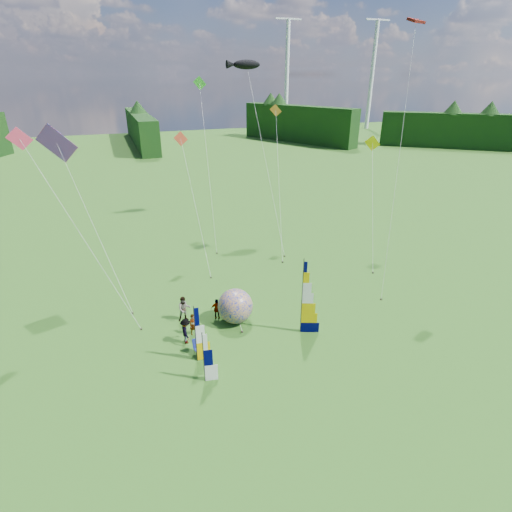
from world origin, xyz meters
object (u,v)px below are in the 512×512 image
object	(u,v)px
spectator_b	(184,309)
spectator_c	(186,331)
kite_whale	(265,149)
spectator_a	(193,324)
spectator_d	(217,309)
side_banner_left	(196,335)
side_banner_far	(204,358)
camp_chair	(198,347)
bol_inflatable	(235,306)
feather_banner_main	(302,298)

from	to	relation	value
spectator_b	spectator_c	distance (m)	2.59
spectator_c	kite_whale	xyz separation A→B (m)	(11.36, 15.42, 8.22)
spectator_a	spectator_d	distance (m)	2.29
side_banner_left	side_banner_far	size ratio (longest dim) A/B	1.17
side_banner_left	kite_whale	distance (m)	21.90
spectator_c	kite_whale	distance (m)	20.84
side_banner_far	camp_chair	size ratio (longest dim) A/B	3.07
side_banner_left	side_banner_far	world-z (taller)	side_banner_left
spectator_a	spectator_b	bearing A→B (deg)	86.76
kite_whale	camp_chair	bearing A→B (deg)	-139.32
side_banner_far	bol_inflatable	xyz separation A→B (m)	(3.42, 5.12, -0.37)
kite_whale	side_banner_far	bearing A→B (deg)	-136.35
side_banner_left	bol_inflatable	size ratio (longest dim) A/B	1.52
spectator_a	spectator_d	bearing A→B (deg)	21.46
feather_banner_main	spectator_c	distance (m)	7.67
spectator_b	spectator_d	distance (m)	2.27
bol_inflatable	camp_chair	xyz separation A→B (m)	(-3.22, -2.69, -0.70)
bol_inflatable	feather_banner_main	bearing A→B (deg)	-37.03
spectator_a	spectator_d	world-z (taller)	spectator_d
camp_chair	spectator_d	bearing A→B (deg)	49.87
spectator_d	kite_whale	size ratio (longest dim) A/B	0.09
side_banner_left	kite_whale	size ratio (longest dim) A/B	0.20
spectator_c	spectator_a	bearing A→B (deg)	-40.37
feather_banner_main	bol_inflatable	bearing A→B (deg)	164.59
spectator_b	camp_chair	xyz separation A→B (m)	(0.06, -4.02, -0.41)
side_banner_left	spectator_c	world-z (taller)	side_banner_left
bol_inflatable	side_banner_left	bearing A→B (deg)	-136.66
spectator_c	camp_chair	size ratio (longest dim) A/B	1.69
spectator_a	spectator_b	size ratio (longest dim) A/B	0.81
camp_chair	feather_banner_main	bearing A→B (deg)	-8.71
bol_inflatable	kite_whale	bearing A→B (deg)	61.54
side_banner_left	spectator_a	distance (m)	2.97
bol_inflatable	spectator_b	xyz separation A→B (m)	(-3.29, 1.32, -0.29)
feather_banner_main	camp_chair	bearing A→B (deg)	-158.83
spectator_b	kite_whale	world-z (taller)	kite_whale
spectator_a	kite_whale	world-z (taller)	kite_whale
side_banner_left	bol_inflatable	world-z (taller)	side_banner_left
side_banner_far	camp_chair	world-z (taller)	side_banner_far
spectator_a	spectator_c	xyz separation A→B (m)	(-0.63, -0.73, 0.12)
side_banner_far	bol_inflatable	world-z (taller)	side_banner_far
spectator_c	side_banner_far	bearing A→B (deg)	-175.99
feather_banner_main	kite_whale	bearing A→B (deg)	98.19
spectator_a	kite_whale	xyz separation A→B (m)	(10.73, 14.69, 8.34)
side_banner_left	spectator_b	world-z (taller)	side_banner_left
bol_inflatable	spectator_a	world-z (taller)	bol_inflatable
spectator_a	kite_whale	bearing A→B (deg)	43.20
bol_inflatable	camp_chair	bearing A→B (deg)	-140.10
bol_inflatable	spectator_b	distance (m)	3.55
side_banner_left	feather_banner_main	bearing A→B (deg)	7.21
feather_banner_main	spectator_a	xyz separation A→B (m)	(-6.69, 2.24, -1.85)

